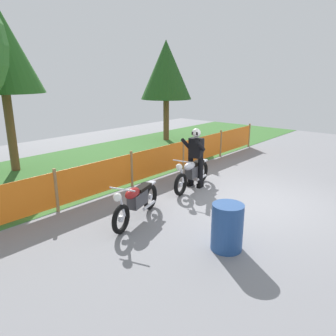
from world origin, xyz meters
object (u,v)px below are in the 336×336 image
at_px(motorcycle_trailing, 192,173).
at_px(oil_drum, 227,227).
at_px(motorcycle_lead, 136,201).
at_px(rider_trailing, 196,154).

height_order(motorcycle_trailing, oil_drum, motorcycle_trailing).
distance_m(motorcycle_lead, oil_drum, 2.16).
relative_size(motorcycle_trailing, rider_trailing, 1.16).
relative_size(rider_trailing, oil_drum, 1.92).
distance_m(motorcycle_trailing, oil_drum, 3.38).
bearing_deg(rider_trailing, motorcycle_trailing, 0.51).
bearing_deg(motorcycle_trailing, rider_trailing, -179.49).
xyz_separation_m(motorcycle_trailing, oil_drum, (-2.28, -2.49, -0.01)).
bearing_deg(oil_drum, motorcycle_trailing, 47.52).
distance_m(motorcycle_trailing, rider_trailing, 0.54).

